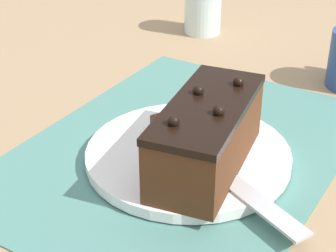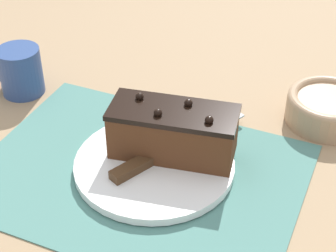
{
  "view_description": "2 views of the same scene",
  "coord_description": "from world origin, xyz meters",
  "px_view_note": "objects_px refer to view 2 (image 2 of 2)",
  "views": [
    {
      "loc": [
        -0.48,
        -0.28,
        0.35
      ],
      "look_at": [
        -0.01,
        0.01,
        0.04
      ],
      "focal_mm": 60.0,
      "sensor_mm": 36.0,
      "label": 1
    },
    {
      "loc": [
        -0.28,
        0.54,
        0.54
      ],
      "look_at": [
        -0.03,
        -0.05,
        0.06
      ],
      "focal_mm": 60.0,
      "sensor_mm": 36.0,
      "label": 2
    }
  ],
  "objects_px": {
    "cake_plate": "(154,165)",
    "serving_knife": "(160,155)",
    "coffee_mug": "(19,71)",
    "small_bowl": "(328,107)",
    "chocolate_cake": "(173,131)"
  },
  "relations": [
    {
      "from": "serving_knife",
      "to": "coffee_mug",
      "type": "height_order",
      "value": "coffee_mug"
    },
    {
      "from": "cake_plate",
      "to": "small_bowl",
      "type": "height_order",
      "value": "small_bowl"
    },
    {
      "from": "coffee_mug",
      "to": "small_bowl",
      "type": "bearing_deg",
      "value": -166.45
    },
    {
      "from": "cake_plate",
      "to": "serving_knife",
      "type": "bearing_deg",
      "value": -108.22
    },
    {
      "from": "serving_knife",
      "to": "small_bowl",
      "type": "distance_m",
      "value": 0.29
    },
    {
      "from": "cake_plate",
      "to": "coffee_mug",
      "type": "distance_m",
      "value": 0.32
    },
    {
      "from": "coffee_mug",
      "to": "chocolate_cake",
      "type": "bearing_deg",
      "value": 167.53
    },
    {
      "from": "cake_plate",
      "to": "chocolate_cake",
      "type": "relative_size",
      "value": 1.21
    },
    {
      "from": "cake_plate",
      "to": "serving_knife",
      "type": "height_order",
      "value": "serving_knife"
    },
    {
      "from": "chocolate_cake",
      "to": "coffee_mug",
      "type": "relative_size",
      "value": 2.32
    },
    {
      "from": "serving_knife",
      "to": "coffee_mug",
      "type": "bearing_deg",
      "value": -171.08
    },
    {
      "from": "serving_knife",
      "to": "coffee_mug",
      "type": "xyz_separation_m",
      "value": [
        0.3,
        -0.09,
        0.02
      ]
    },
    {
      "from": "cake_plate",
      "to": "small_bowl",
      "type": "xyz_separation_m",
      "value": [
        -0.21,
        -0.22,
        0.02
      ]
    },
    {
      "from": "chocolate_cake",
      "to": "coffee_mug",
      "type": "bearing_deg",
      "value": -12.47
    },
    {
      "from": "small_bowl",
      "to": "coffee_mug",
      "type": "height_order",
      "value": "coffee_mug"
    }
  ]
}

